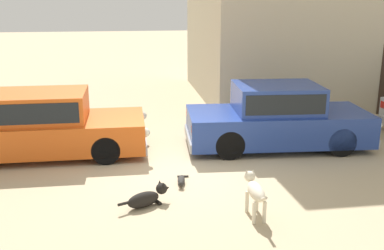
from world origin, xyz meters
name	(u,v)px	position (x,y,z in m)	size (l,w,h in m)	color
ground_plane	(175,171)	(0.00, 0.00, 0.00)	(80.00, 80.00, 0.00)	tan
parked_sedan_nearest	(45,123)	(-2.71, 1.46, 0.71)	(4.31, 1.83, 1.42)	#D15619
parked_sedan_second	(277,117)	(2.52, 1.24, 0.73)	(4.37, 2.00, 1.48)	navy
stray_dog_spotted	(148,197)	(-0.64, -1.51, 0.16)	(0.91, 0.51, 0.38)	black
stray_dog_tan	(255,191)	(1.03, -2.11, 0.43)	(0.23, 1.03, 0.67)	beige
stray_cat	(181,181)	(0.03, -0.67, 0.07)	(0.28, 0.62, 0.15)	#2D2B28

